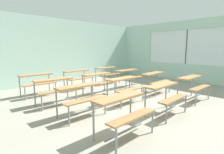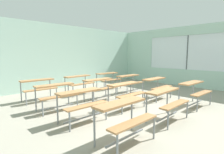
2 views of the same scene
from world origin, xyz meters
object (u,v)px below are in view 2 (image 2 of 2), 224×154
object	(u,v)px
desk_bench_r1c1	(126,90)
desk_bench_r3c2	(108,77)
desk_bench_r3c0	(38,85)
desk_bench_r3c1	(79,80)
desk_bench_r0c2	(195,88)
desk_bench_r2c0	(56,91)
desk_bench_r0c1	(167,98)
desk_bench_r0c0	(125,112)
desk_bench_r1c0	(82,99)
desk_bench_r2c2	(130,80)
desk_bench_r1c2	(157,83)
desk_bench_r2c1	(100,84)

from	to	relation	value
desk_bench_r1c1	desk_bench_r3c2	world-z (taller)	same
desk_bench_r3c0	desk_bench_r3c1	world-z (taller)	same
desk_bench_r0c2	desk_bench_r1c1	size ratio (longest dim) A/B	1.01
desk_bench_r2c0	desk_bench_r0c1	bearing A→B (deg)	-55.26
desk_bench_r0c1	desk_bench_r1c1	size ratio (longest dim) A/B	1.01
desk_bench_r0c0	desk_bench_r1c1	world-z (taller)	same
desk_bench_r3c2	desk_bench_r0c0	bearing A→B (deg)	-126.66
desk_bench_r1c0	desk_bench_r2c0	distance (m)	1.25
desk_bench_r0c0	desk_bench_r2c2	xyz separation A→B (m)	(3.22, 2.65, 0.00)
desk_bench_r3c1	desk_bench_r0c2	bearing A→B (deg)	-69.27
desk_bench_r0c2	desk_bench_r0c1	bearing A→B (deg)	-178.22
desk_bench_r1c0	desk_bench_r2c0	xyz separation A→B (m)	(-0.04, 1.25, 0.00)
desk_bench_r3c0	desk_bench_r0c0	bearing A→B (deg)	-87.73
desk_bench_r0c1	desk_bench_r3c1	size ratio (longest dim) A/B	0.99
desk_bench_r1c2	desk_bench_r1c1	bearing A→B (deg)	178.43
desk_bench_r0c0	desk_bench_r2c0	bearing A→B (deg)	90.37
desk_bench_r3c0	desk_bench_r3c1	size ratio (longest dim) A/B	0.99
desk_bench_r0c0	desk_bench_r3c1	world-z (taller)	same
desk_bench_r3c0	desk_bench_r3c2	world-z (taller)	same
desk_bench_r0c0	desk_bench_r0c1	distance (m)	1.56
desk_bench_r1c0	desk_bench_r0c2	bearing A→B (deg)	-21.37
desk_bench_r1c2	desk_bench_r3c0	bearing A→B (deg)	139.77
desk_bench_r0c1	desk_bench_r2c1	distance (m)	2.59
desk_bench_r2c2	desk_bench_r3c1	bearing A→B (deg)	142.05
desk_bench_r1c0	desk_bench_r3c0	size ratio (longest dim) A/B	0.99
desk_bench_r3c1	desk_bench_r2c0	bearing A→B (deg)	-143.47
desk_bench_r0c0	desk_bench_r3c0	size ratio (longest dim) A/B	0.99
desk_bench_r1c2	desk_bench_r2c0	bearing A→B (deg)	157.44
desk_bench_r1c0	desk_bench_r3c0	world-z (taller)	same
desk_bench_r1c2	desk_bench_r3c2	size ratio (longest dim) A/B	0.99
desk_bench_r1c2	desk_bench_r3c2	distance (m)	2.59
desk_bench_r0c1	desk_bench_r0c2	bearing A→B (deg)	-0.96
desk_bench_r2c0	desk_bench_r3c1	world-z (taller)	same
desk_bench_r2c2	desk_bench_r3c2	bearing A→B (deg)	91.22
desk_bench_r2c1	desk_bench_r3c2	bearing A→B (deg)	39.29
desk_bench_r0c1	desk_bench_r3c2	distance (m)	4.25
desk_bench_r0c2	desk_bench_r1c0	distance (m)	3.53
desk_bench_r3c0	desk_bench_r2c1	bearing A→B (deg)	-37.87
desk_bench_r1c2	desk_bench_r3c1	bearing A→B (deg)	120.71
desk_bench_r0c2	desk_bench_r1c0	size ratio (longest dim) A/B	1.01
desk_bench_r2c1	desk_bench_r3c0	xyz separation A→B (m)	(-1.61, 1.34, 0.00)
desk_bench_r0c0	desk_bench_r0c2	bearing A→B (deg)	0.34
desk_bench_r0c2	desk_bench_r2c0	distance (m)	4.19
desk_bench_r3c1	desk_bench_r3c2	bearing A→B (deg)	-2.24
desk_bench_r1c2	desk_bench_r2c1	size ratio (longest dim) A/B	1.01
desk_bench_r1c2	desk_bench_r0c1	bearing A→B (deg)	-142.62
desk_bench_r0c2	desk_bench_r1c0	world-z (taller)	same
desk_bench_r2c2	desk_bench_r0c0	bearing A→B (deg)	-140.07
desk_bench_r0c1	desk_bench_r2c0	size ratio (longest dim) A/B	0.99
desk_bench_r2c1	desk_bench_r2c0	bearing A→B (deg)	-179.59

